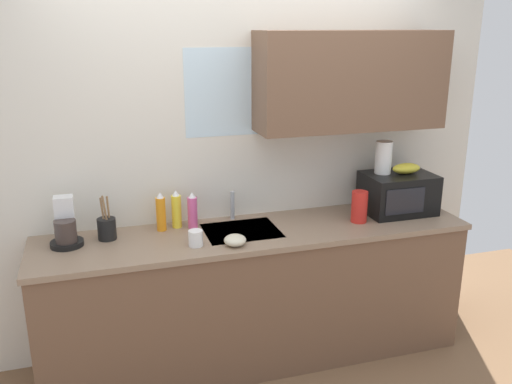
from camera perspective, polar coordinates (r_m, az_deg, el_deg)
The scene contains 14 objects.
kitchen_wall_assembly at distance 3.61m, azimuth 0.82°, elevation 4.91°, with size 3.49×0.42×2.50m.
counter_unit at distance 3.61m, azimuth -0.02°, elevation -10.57°, with size 2.72×0.63×0.90m.
sink_faucet at distance 3.59m, azimuth -2.48°, elevation -1.41°, with size 0.03×0.03×0.19m, color #B2B5BA.
microwave at distance 3.83m, azimuth 14.60°, elevation -0.12°, with size 0.46×0.35×0.27m.
banana_bunch at distance 3.82m, azimuth 15.42°, elevation 2.39°, with size 0.20×0.11×0.07m, color gold.
paper_towel_roll at distance 3.76m, azimuth 13.17°, elevation 3.54°, with size 0.11×0.11×0.22m, color white.
coffee_maker at distance 3.36m, azimuth -19.27°, elevation -3.50°, with size 0.19×0.21×0.28m.
dish_soap_bottle_pink at distance 3.45m, azimuth -6.65°, elevation -1.99°, with size 0.06×0.06×0.24m.
dish_soap_bottle_yellow at distance 3.48m, azimuth -8.31°, elevation -1.86°, with size 0.06×0.06×0.24m.
dish_soap_bottle_orange at distance 3.44m, azimuth -9.90°, elevation -2.13°, with size 0.06×0.06×0.25m.
cereal_canister at distance 3.60m, azimuth 10.74°, elevation -1.52°, with size 0.10×0.10×0.21m, color red.
mug_white at distance 3.19m, azimuth -6.32°, elevation -4.82°, with size 0.08×0.08×0.10m, color white.
utensil_crock at distance 3.38m, azimuth -15.32°, elevation -3.65°, with size 0.11×0.11×0.28m.
small_bowl at distance 3.19m, azimuth -2.20°, elevation -5.05°, with size 0.13×0.13×0.07m, color beige.
Camera 1 is at (-0.94, -3.06, 2.13)m, focal length 38.30 mm.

